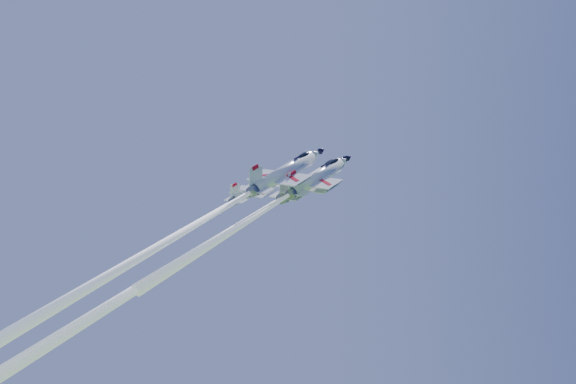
{
  "coord_description": "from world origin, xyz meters",
  "views": [
    {
      "loc": [
        0.79,
        -102.83,
        71.39
      ],
      "look_at": [
        0.0,
        0.0,
        93.15
      ],
      "focal_mm": 40.0,
      "sensor_mm": 36.0,
      "label": 1
    }
  ],
  "objects_px": {
    "jet_lead": "(197,251)",
    "jet_left": "(164,241)",
    "jet_right": "(265,210)",
    "jet_slot": "(164,243)"
  },
  "relations": [
    {
      "from": "jet_lead",
      "to": "jet_left",
      "type": "xyz_separation_m",
      "value": [
        -6.12,
        6.5,
        2.28
      ]
    },
    {
      "from": "jet_lead",
      "to": "jet_slot",
      "type": "relative_size",
      "value": 1.05
    },
    {
      "from": "jet_lead",
      "to": "jet_right",
      "type": "relative_size",
      "value": 1.68
    },
    {
      "from": "jet_left",
      "to": "jet_slot",
      "type": "bearing_deg",
      "value": -36.81
    },
    {
      "from": "jet_right",
      "to": "jet_slot",
      "type": "xyz_separation_m",
      "value": [
        -13.12,
        -9.51,
        -6.27
      ]
    },
    {
      "from": "jet_lead",
      "to": "jet_left",
      "type": "bearing_deg",
      "value": 174.94
    },
    {
      "from": "jet_slot",
      "to": "jet_right",
      "type": "bearing_deg",
      "value": 77.59
    },
    {
      "from": "jet_right",
      "to": "jet_slot",
      "type": "distance_m",
      "value": 17.38
    },
    {
      "from": "jet_left",
      "to": "jet_right",
      "type": "relative_size",
      "value": 1.31
    },
    {
      "from": "jet_left",
      "to": "jet_right",
      "type": "xyz_separation_m",
      "value": [
        15.72,
        -3.21,
        4.37
      ]
    }
  ]
}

